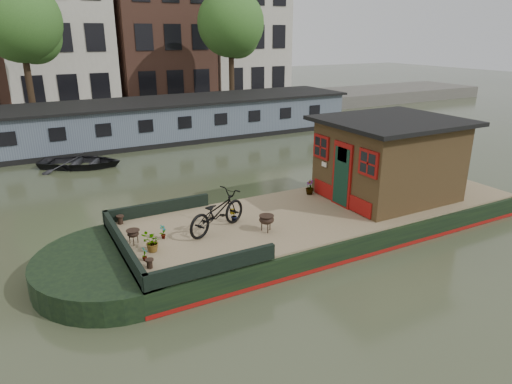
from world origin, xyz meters
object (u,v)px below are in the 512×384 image
cabin (389,158)px  brazier_front (267,223)px  bicycle (217,212)px  dinghy (80,159)px  brazier_rear (133,237)px  potted_plant_a (163,232)px

cabin → brazier_front: bearing=-172.9°
cabin → brazier_front: size_ratio=9.18×
bicycle → brazier_front: 1.30m
dinghy → brazier_rear: bearing=-153.4°
potted_plant_a → dinghy: (-0.50, 10.11, -0.48)m
bicycle → brazier_front: (1.09, -0.64, -0.29)m
bicycle → brazier_rear: 2.14m
potted_plant_a → dinghy: bearing=92.8°
potted_plant_a → bicycle: bearing=-7.5°
brazier_rear → potted_plant_a: bearing=-3.2°
potted_plant_a → dinghy: potted_plant_a is taller
cabin → dinghy: (-7.57, 10.37, -1.52)m
bicycle → potted_plant_a: bicycle is taller
bicycle → potted_plant_a: 1.43m
bicycle → brazier_front: size_ratio=4.43×
bicycle → dinghy: size_ratio=0.56×
cabin → dinghy: size_ratio=1.16×
bicycle → dinghy: 10.50m
brazier_rear → cabin: bearing=-2.2°
cabin → brazier_rear: bearing=177.8°
cabin → bicycle: cabin is taller
brazier_rear → brazier_front: bearing=-15.1°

